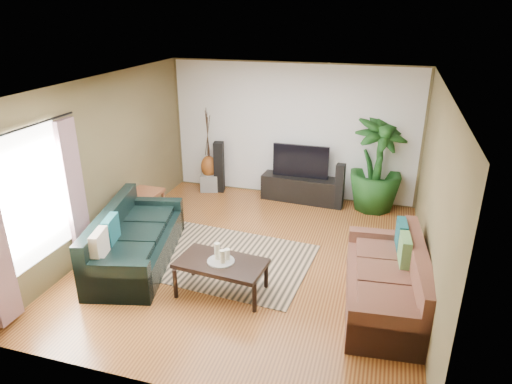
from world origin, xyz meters
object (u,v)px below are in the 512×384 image
at_px(speaker_right, 339,187).
at_px(side_table, 146,207).
at_px(coffee_table, 221,277).
at_px(tv_stand, 300,188).
at_px(potted_plant, 377,165).
at_px(vase, 209,166).
at_px(sofa_right, 385,277).
at_px(sofa_left, 137,236).
at_px(pedestal, 209,182).
at_px(television, 301,161).
at_px(speaker_left, 219,167).

bearing_deg(speaker_right, side_table, -148.60).
bearing_deg(coffee_table, tv_stand, 89.34).
distance_m(potted_plant, vase, 3.43).
height_order(speaker_right, vase, speaker_right).
distance_m(sofa_right, speaker_right, 3.10).
height_order(sofa_left, tv_stand, sofa_left).
bearing_deg(coffee_table, speaker_right, 75.72).
xyz_separation_m(speaker_right, pedestal, (-2.77, 0.19, -0.27)).
bearing_deg(potted_plant, side_table, -155.79).
relative_size(sofa_left, side_table, 3.84).
xyz_separation_m(television, speaker_right, (0.81, -0.19, -0.38)).
xyz_separation_m(sofa_left, sofa_right, (3.67, -0.08, 0.00)).
xyz_separation_m(potted_plant, pedestal, (-3.41, 0.00, -0.72)).
xyz_separation_m(television, vase, (-1.96, 0.00, -0.30)).
bearing_deg(vase, sofa_right, -40.22).
xyz_separation_m(sofa_right, television, (-1.76, 3.15, 0.41)).
distance_m(speaker_left, potted_plant, 3.20).
relative_size(potted_plant, vase, 3.86).
distance_m(sofa_right, television, 3.63).
relative_size(television, side_table, 1.89).
bearing_deg(vase, sofa_left, -89.02).
bearing_deg(tv_stand, television, 0.00).
xyz_separation_m(sofa_right, side_table, (-4.25, 1.37, -0.13)).
bearing_deg(coffee_table, television, 89.34).
bearing_deg(tv_stand, speaker_right, -9.27).
xyz_separation_m(tv_stand, speaker_right, (0.81, -0.19, 0.20)).
height_order(coffee_table, speaker_right, speaker_right).
bearing_deg(vase, coffee_table, -65.62).
xyz_separation_m(sofa_right, tv_stand, (-1.76, 3.15, -0.17)).
relative_size(tv_stand, television, 1.36).
bearing_deg(side_table, coffee_table, -39.16).
distance_m(sofa_left, speaker_left, 3.08).
height_order(coffee_table, tv_stand, tv_stand).
distance_m(sofa_left, potted_plant, 4.58).
bearing_deg(sofa_left, potted_plant, -61.14).
xyz_separation_m(sofa_left, side_table, (-0.58, 1.30, -0.13)).
relative_size(speaker_left, side_table, 1.83).
relative_size(sofa_left, speaker_right, 2.50).
bearing_deg(speaker_left, sofa_left, -104.00).
bearing_deg(sofa_right, sofa_left, -96.53).
distance_m(sofa_right, tv_stand, 3.61).
bearing_deg(television, pedestal, 180.00).
xyz_separation_m(speaker_left, side_table, (-0.76, -1.77, -0.24)).
bearing_deg(sofa_left, sofa_right, -104.73).
xyz_separation_m(sofa_right, pedestal, (-3.72, 3.15, -0.24)).
relative_size(sofa_right, coffee_table, 1.76).
bearing_deg(side_table, sofa_right, -17.92).
bearing_deg(potted_plant, sofa_left, -137.62).
bearing_deg(pedestal, vase, 0.00).
height_order(coffee_table, vase, vase).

